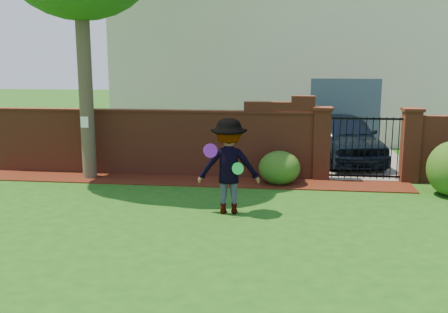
# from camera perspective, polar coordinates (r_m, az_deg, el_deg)

# --- Properties ---
(ground) EXTENTS (80.00, 80.00, 0.01)m
(ground) POSITION_cam_1_polar(r_m,az_deg,el_deg) (9.75, -2.20, -7.64)
(ground) COLOR #1A4B12
(ground) RESTS_ON ground
(mulch_bed) EXTENTS (11.10, 1.08, 0.03)m
(mulch_bed) POSITION_cam_1_polar(r_m,az_deg,el_deg) (13.06, -3.95, -2.74)
(mulch_bed) COLOR #38130A
(mulch_bed) RESTS_ON ground
(brick_wall) EXTENTS (8.70, 0.31, 2.16)m
(brick_wall) POSITION_cam_1_polar(r_m,az_deg,el_deg) (13.75, -7.82, 1.76)
(brick_wall) COLOR maroon
(brick_wall) RESTS_ON ground
(pillar_left) EXTENTS (0.50, 0.50, 1.88)m
(pillar_left) POSITION_cam_1_polar(r_m,az_deg,el_deg) (13.32, 10.85, 1.49)
(pillar_left) COLOR maroon
(pillar_left) RESTS_ON ground
(pillar_right) EXTENTS (0.50, 0.50, 1.88)m
(pillar_right) POSITION_cam_1_polar(r_m,az_deg,el_deg) (13.64, 20.11, 1.24)
(pillar_right) COLOR maroon
(pillar_right) RESTS_ON ground
(iron_gate) EXTENTS (1.78, 0.03, 1.60)m
(iron_gate) POSITION_cam_1_polar(r_m,az_deg,el_deg) (13.45, 15.52, 0.94)
(iron_gate) COLOR black
(iron_gate) RESTS_ON ground
(driveway) EXTENTS (3.20, 8.00, 0.01)m
(driveway) POSITION_cam_1_polar(r_m,az_deg,el_deg) (17.50, 13.53, 0.46)
(driveway) COLOR slate
(driveway) RESTS_ON ground
(house) EXTENTS (12.40, 6.40, 6.30)m
(house) POSITION_cam_1_polar(r_m,az_deg,el_deg) (21.11, 5.85, 11.07)
(house) COLOR beige
(house) RESTS_ON ground
(car) EXTENTS (2.45, 4.54, 1.47)m
(car) POSITION_cam_1_polar(r_m,az_deg,el_deg) (15.71, 13.50, 1.98)
(car) COLOR black
(car) RESTS_ON ground
(paper_notice) EXTENTS (0.20, 0.01, 0.28)m
(paper_notice) POSITION_cam_1_polar(r_m,az_deg,el_deg) (13.44, -15.33, 3.72)
(paper_notice) COLOR white
(paper_notice) RESTS_ON tree
(shrub_left) EXTENTS (1.03, 1.03, 0.84)m
(shrub_left) POSITION_cam_1_polar(r_m,az_deg,el_deg) (12.71, 6.21, -1.27)
(shrub_left) COLOR #1B4A16
(shrub_left) RESTS_ON ground
(man) EXTENTS (1.32, 0.86, 1.93)m
(man) POSITION_cam_1_polar(r_m,az_deg,el_deg) (10.19, 0.51, -1.14)
(man) COLOR gray
(man) RESTS_ON ground
(frisbee_purple) EXTENTS (0.29, 0.19, 0.28)m
(frisbee_purple) POSITION_cam_1_polar(r_m,az_deg,el_deg) (9.96, -1.53, 0.66)
(frisbee_purple) COLOR purple
(frisbee_purple) RESTS_ON man
(frisbee_green) EXTENTS (0.25, 0.11, 0.24)m
(frisbee_green) POSITION_cam_1_polar(r_m,az_deg,el_deg) (9.95, 1.55, -1.35)
(frisbee_green) COLOR #1CD34D
(frisbee_green) RESTS_ON man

